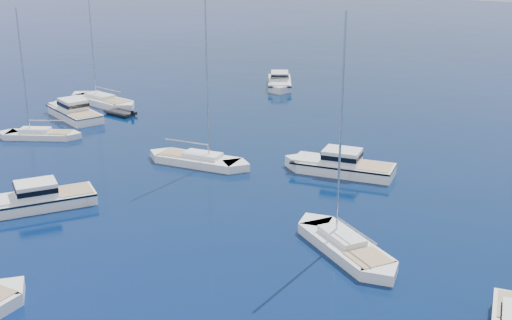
% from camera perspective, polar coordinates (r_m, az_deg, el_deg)
% --- Properties ---
extents(motor_cruiser_left, '(7.48, 9.44, 2.46)m').
position_cam_1_polar(motor_cruiser_left, '(49.99, -18.62, -3.94)').
color(motor_cruiser_left, white).
rests_on(motor_cruiser_left, ground).
extents(motor_cruiser_centre, '(10.29, 4.76, 2.60)m').
position_cam_1_polar(motor_cruiser_centre, '(54.75, 7.22, -1.10)').
color(motor_cruiser_centre, white).
rests_on(motor_cruiser_centre, ground).
extents(motor_cruiser_far_l, '(10.53, 6.37, 2.65)m').
position_cam_1_polar(motor_cruiser_far_l, '(73.93, -15.58, 3.59)').
color(motor_cruiser_far_l, white).
rests_on(motor_cruiser_far_l, ground).
extents(motor_cruiser_horizon, '(7.47, 9.80, 2.53)m').
position_cam_1_polar(motor_cruiser_horizon, '(86.16, 2.06, 6.35)').
color(motor_cruiser_horizon, white).
rests_on(motor_cruiser_horizon, ground).
extents(sailboat_mid_r, '(10.13, 7.80, 15.14)m').
position_cam_1_polar(sailboat_mid_r, '(41.42, 7.72, -7.85)').
color(sailboat_mid_r, white).
rests_on(sailboat_mid_r, ground).
extents(sailboat_mid_l, '(8.81, 6.23, 12.93)m').
position_cam_1_polar(sailboat_mid_l, '(67.22, -18.30, 1.84)').
color(sailboat_mid_l, white).
rests_on(sailboat_mid_l, ground).
extents(sailboat_centre, '(10.42, 4.00, 14.93)m').
position_cam_1_polar(sailboat_centre, '(56.59, -5.01, -0.35)').
color(sailboat_centre, white).
rests_on(sailboat_centre, ground).
extents(sailboat_far_l, '(11.66, 4.59, 16.68)m').
position_cam_1_polar(sailboat_far_l, '(79.15, -13.18, 4.76)').
color(sailboat_far_l, white).
rests_on(sailboat_far_l, ground).
extents(tender_grey_far, '(3.94, 2.37, 0.95)m').
position_cam_1_polar(tender_grey_far, '(73.84, -11.68, 3.87)').
color(tender_grey_far, black).
rests_on(tender_grey_far, ground).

